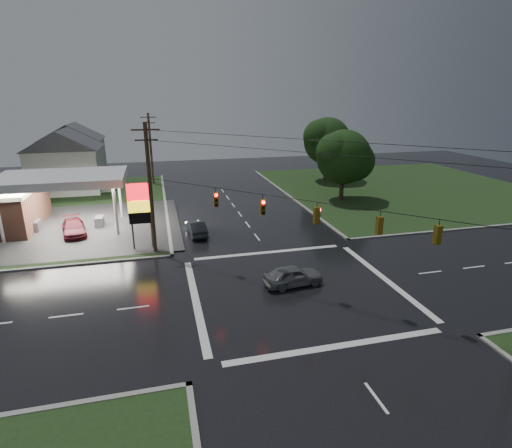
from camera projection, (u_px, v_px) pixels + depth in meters
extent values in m
plane|color=black|center=(295.00, 288.00, 28.18)|extent=(120.00, 120.00, 0.00)
cube|color=black|center=(8.00, 213.00, 46.14)|extent=(36.00, 36.00, 0.08)
cube|color=black|center=(404.00, 188.00, 58.16)|extent=(36.00, 36.00, 0.08)
cube|color=#2D2D2D|center=(48.00, 230.00, 40.13)|extent=(26.00, 18.00, 0.02)
cylinder|color=silver|center=(116.00, 210.00, 38.24)|extent=(0.30, 0.30, 5.00)
cylinder|color=silver|center=(19.00, 201.00, 41.46)|extent=(0.30, 0.30, 5.00)
cylinder|color=silver|center=(120.00, 195.00, 43.77)|extent=(0.30, 0.30, 5.00)
cube|color=silver|center=(61.00, 179.00, 39.01)|extent=(12.00, 8.00, 0.80)
cube|color=white|center=(62.00, 183.00, 39.14)|extent=(11.40, 7.40, 0.04)
cube|color=#59595E|center=(36.00, 226.00, 39.76)|extent=(0.80, 1.60, 1.10)
cube|color=#59595E|center=(100.00, 222.00, 41.15)|extent=(0.80, 1.60, 1.10)
cylinder|color=#59595E|center=(131.00, 217.00, 34.33)|extent=(0.16, 0.16, 6.00)
cylinder|color=#59595E|center=(150.00, 216.00, 34.70)|extent=(0.16, 0.16, 6.00)
cube|color=red|center=(139.00, 192.00, 33.83)|extent=(2.00, 0.35, 1.40)
cube|color=yellow|center=(140.00, 206.00, 34.23)|extent=(2.00, 0.35, 1.00)
cube|color=black|center=(141.00, 218.00, 34.54)|extent=(2.00, 0.35, 1.00)
cylinder|color=#382619|center=(150.00, 190.00, 33.05)|extent=(0.32, 0.32, 11.00)
cube|color=#382619|center=(145.00, 130.00, 31.53)|extent=(2.20, 0.12, 0.12)
cube|color=#382619|center=(146.00, 140.00, 31.78)|extent=(1.80, 0.12, 0.12)
cylinder|color=#382619|center=(151.00, 149.00, 59.41)|extent=(0.32, 0.32, 10.50)
cube|color=#382619|center=(148.00, 117.00, 57.97)|extent=(2.20, 0.12, 0.12)
cube|color=#382619|center=(149.00, 123.00, 58.22)|extent=(1.80, 0.12, 0.12)
cube|color=#59470C|center=(216.00, 199.00, 29.73)|extent=(0.34, 0.34, 1.10)
cylinder|color=#FF0C07|center=(216.00, 195.00, 29.43)|extent=(0.22, 0.08, 0.22)
cube|color=#59470C|center=(263.00, 207.00, 27.76)|extent=(0.34, 0.34, 1.10)
cylinder|color=#FF0C07|center=(263.00, 202.00, 27.46)|extent=(0.22, 0.08, 0.22)
cube|color=#59470C|center=(317.00, 216.00, 25.79)|extent=(0.34, 0.34, 1.10)
cylinder|color=#FF0C07|center=(320.00, 210.00, 25.72)|extent=(0.08, 0.22, 0.22)
cube|color=#59470C|center=(379.00, 226.00, 23.82)|extent=(0.34, 0.34, 1.10)
cylinder|color=#FF0C07|center=(378.00, 219.00, 23.89)|extent=(0.22, 0.08, 0.22)
cube|color=#59470C|center=(438.00, 235.00, 22.25)|extent=(0.34, 0.34, 1.10)
cylinder|color=#FF0C07|center=(436.00, 227.00, 22.31)|extent=(0.22, 0.08, 0.22)
cube|color=silver|center=(67.00, 170.00, 55.60)|extent=(9.00, 8.00, 6.00)
cube|color=gray|center=(109.00, 186.00, 57.63)|extent=(1.60, 4.80, 0.80)
cube|color=silver|center=(75.00, 158.00, 66.44)|extent=(9.00, 8.00, 6.00)
cube|color=gray|center=(110.00, 172.00, 68.47)|extent=(1.60, 4.80, 0.80)
cylinder|color=black|center=(342.00, 181.00, 50.93)|extent=(0.56, 0.56, 5.04)
sphere|color=black|center=(344.00, 157.00, 49.98)|extent=(6.80, 6.80, 6.80)
sphere|color=black|center=(354.00, 161.00, 50.85)|extent=(5.10, 5.10, 5.10)
sphere|color=black|center=(335.00, 152.00, 49.08)|extent=(4.76, 4.76, 4.76)
cylinder|color=black|center=(326.00, 163.00, 62.60)|extent=(0.56, 0.56, 5.60)
sphere|color=black|center=(327.00, 141.00, 61.55)|extent=(7.20, 7.20, 7.20)
sphere|color=black|center=(337.00, 145.00, 62.46)|extent=(5.40, 5.40, 5.40)
sphere|color=black|center=(320.00, 136.00, 60.60)|extent=(5.04, 5.04, 5.04)
imported|color=black|center=(197.00, 228.00, 38.71)|extent=(1.81, 4.36, 1.40)
imported|color=slate|center=(293.00, 276.00, 28.50)|extent=(4.43, 2.15, 1.46)
imported|color=#51121A|center=(74.00, 228.00, 38.72)|extent=(3.11, 5.36, 1.46)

